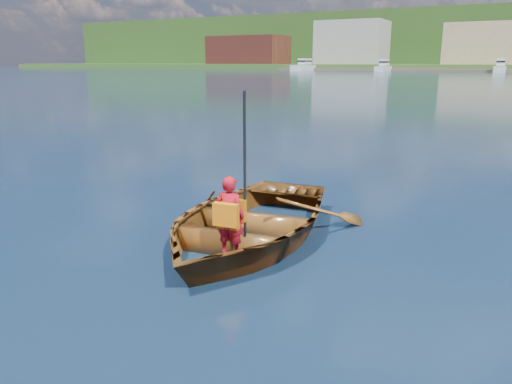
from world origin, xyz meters
The scene contains 4 objects.
ground centered at (0.00, 0.00, 0.00)m, with size 600.00×600.00×0.00m.
rowboat centered at (-0.49, 0.71, 0.29)m, with size 3.42×4.52×0.88m.
child_paddler centered at (-0.25, -0.17, 0.66)m, with size 0.42×0.37×2.15m.
waterfront_buildings centered at (-7.74, 165.00, 7.74)m, with size 202.00×16.00×14.00m.
Camera 1 is at (2.94, -5.52, 2.59)m, focal length 35.00 mm.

